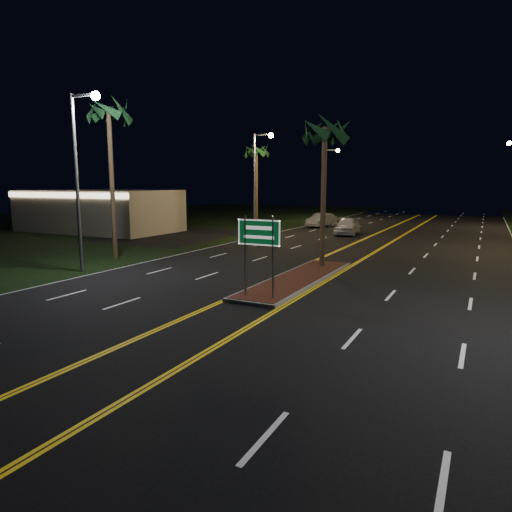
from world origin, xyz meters
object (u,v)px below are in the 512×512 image
Objects in this scene: palm_median at (325,131)px; highway_sign at (259,240)px; commercial_building at (99,211)px; streetlight_left_mid at (258,172)px; streetlight_left_far at (328,176)px; car_far at (321,219)px; car_near at (347,224)px; streetlight_left_near at (81,162)px; palm_left_far at (257,151)px; palm_left_near at (109,113)px; median_island at (298,279)px.

highway_sign is at bearing -90.00° from palm_median.
streetlight_left_mid reaches higher than commercial_building.
streetlight_left_far is 11.04m from car_far.
palm_median is at bearing -62.19° from car_far.
streetlight_left_mid is 9.42m from car_near.
palm_median is (10.61, -13.50, 1.62)m from streetlight_left_mid.
car_far is at bearing 76.71° from streetlight_left_mid.
car_near is 7.97m from car_far.
car_near is at bearing 73.38° from streetlight_left_near.
commercial_building is 22.49m from streetlight_left_near.
streetlight_left_far reaches higher than car_far.
commercial_building is 22.94m from car_far.
palm_left_near is at bearing -89.14° from palm_left_far.
palm_left_near is at bearing -90.41° from car_far.
palm_left_far is 11.55m from car_near.
car_near is (-3.47, 20.92, 0.84)m from median_island.
streetlight_left_mid is at bearing 83.27° from palm_left_near.
palm_left_far is at bearing 31.25° from commercial_building.
highway_sign is 0.21× the size of commercial_building.
palm_left_far is 1.73× the size of car_far.
palm_left_far is at bearing 118.67° from streetlight_left_mid.
palm_median is 21.69m from palm_left_far.
streetlight_left_far is at bearing 113.20° from car_far.
car_far is at bearing 106.61° from median_island.
palm_left_near reaches higher than car_near.
palm_median is at bearing -53.82° from palm_left_far.
commercial_building is at bearing 133.90° from streetlight_left_near.
median_island is at bearing -58.64° from palm_left_far.
palm_left_near is at bearing -93.00° from streetlight_left_far.
car_near reaches higher than median_island.
commercial_building reaches higher than median_island.
streetlight_left_far is (0.00, 20.00, 0.00)m from streetlight_left_mid.
streetlight_left_mid is (-10.61, 17.00, 5.57)m from median_island.
car_near is at bearing 19.39° from commercial_building.
median_island is at bearing -90.00° from palm_median.
streetlight_left_near is 24.19m from palm_left_far.
streetlight_left_near is at bearing -164.22° from median_island.
car_near is (9.33, -0.08, -6.82)m from palm_left_far.
car_near reaches higher than car_far.
car_near is (7.14, 23.92, -4.73)m from streetlight_left_near.
car_near is at bearing 101.28° from palm_median.
commercial_building is (-26.00, 17.19, -0.40)m from highway_sign.
highway_sign is 0.36× the size of palm_left_far.
palm_left_near reaches higher than palm_median.
palm_left_far is 1.58× the size of car_near.
palm_left_far is (-2.19, 24.00, 2.09)m from streetlight_left_near.
car_far is (2.45, -9.63, -4.81)m from streetlight_left_far.
palm_median reaches higher than car_far.
commercial_building is at bearing -167.64° from car_near.
median_island is 25.76m from palm_left_far.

